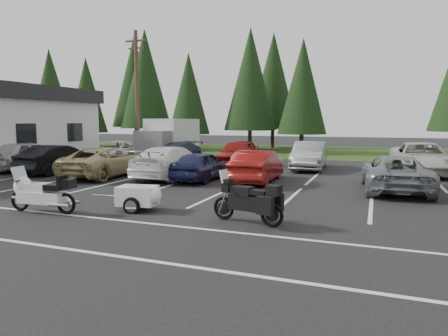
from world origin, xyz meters
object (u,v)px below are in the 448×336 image
touring_motorcycle (42,190)px  cargo_trailer (138,198)px  adventure_motorcycle (247,197)px  car_far_4 (421,158)px  car_near_0 (28,155)px  car_near_3 (172,162)px  car_near_1 (59,159)px  car_far_2 (238,153)px  car_near_6 (395,173)px  car_far_1 (177,153)px  utility_pole (137,93)px  car_near_5 (258,166)px  car_near_4 (201,166)px  car_near_2 (105,162)px  car_far_3 (309,155)px  box_truck (166,139)px  car_far_0 (118,151)px

touring_motorcycle → cargo_trailer: (2.51, 1.26, -0.31)m
adventure_motorcycle → car_far_4: bearing=79.9°
car_near_0 → car_near_3: bearing=178.2°
car_near_1 → car_near_3: bearing=-173.5°
car_far_2 → cargo_trailer: size_ratio=2.88×
car_near_6 → car_far_1: car_near_6 is taller
utility_pole → car_far_1: utility_pole is taller
car_far_1 → cargo_trailer: car_far_1 is taller
car_near_3 → cargo_trailer: car_near_3 is taller
car_near_5 → touring_motorcycle: 9.23m
car_near_4 → car_far_4: (9.77, 6.18, 0.13)m
car_near_1 → car_near_2: size_ratio=0.87×
touring_motorcycle → utility_pole: bearing=108.3°
adventure_motorcycle → car_near_3: bearing=143.1°
car_near_1 → adventure_motorcycle: 14.10m
car_near_1 → car_near_2: bearing=177.9°
utility_pole → car_far_3: utility_pole is taller
box_truck → car_near_2: (1.44, -8.78, -0.73)m
car_far_2 → car_far_4: (9.88, 0.53, -0.01)m
car_far_0 → car_far_2: (8.88, -0.47, 0.13)m
box_truck → adventure_motorcycle: box_truck is taller
car_near_1 → cargo_trailer: bearing=147.4°
box_truck → car_far_2: bearing=-22.3°
car_near_0 → car_far_3: car_near_0 is taller
car_far_3 → car_far_0: bearing=176.8°
car_near_5 → adventure_motorcycle: (1.78, -7.17, -0.01)m
car_far_4 → touring_motorcycle: 18.08m
car_far_0 → cargo_trailer: (9.79, -12.64, -0.31)m
car_far_0 → car_far_3: (13.03, -0.02, 0.10)m
cargo_trailer → adventure_motorcycle: (3.60, -0.28, 0.33)m
car_far_4 → car_near_0: bearing=-167.0°
box_truck → car_far_4: bearing=-7.2°
car_near_1 → car_near_2: 3.16m
car_near_3 → car_far_2: size_ratio=1.10×
box_truck → car_near_4: size_ratio=1.39×
car_far_0 → car_far_3: car_far_3 is taller
utility_pole → cargo_trailer: 17.50m
car_near_2 → car_far_3: car_far_3 is taller
utility_pole → touring_motorcycle: size_ratio=3.58×
car_near_0 → car_near_4: (10.83, -0.22, -0.14)m
car_near_1 → car_far_3: 13.73m
car_far_2 → car_far_3: size_ratio=1.00×
car_near_6 → car_far_0: (-17.29, 6.03, -0.01)m
car_near_5 → car_near_6: car_near_5 is taller
car_near_0 → car_far_0: bearing=-108.8°
car_far_1 → car_near_4: bearing=-54.9°
car_far_3 → cargo_trailer: size_ratio=2.87×
car_near_0 → touring_motorcycle: car_near_0 is taller
car_near_1 → car_far_3: bearing=-149.9°
utility_pole → car_far_3: 13.14m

